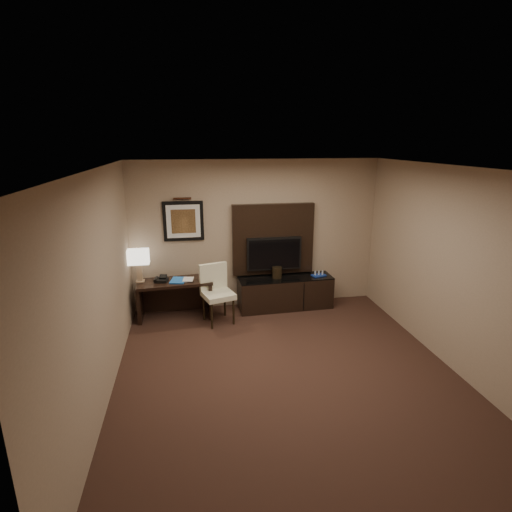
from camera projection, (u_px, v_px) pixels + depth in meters
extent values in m
cube|color=#331D17|center=(288.00, 376.00, 5.30)|extent=(4.50, 5.00, 0.01)
cube|color=silver|center=(293.00, 168.00, 4.55)|extent=(4.50, 5.00, 0.01)
cube|color=#9F876C|center=(256.00, 235.00, 7.29)|extent=(4.50, 0.01, 2.70)
cube|color=#9F876C|center=(388.00, 409.00, 2.56)|extent=(4.50, 0.01, 2.70)
cube|color=#9F876C|center=(100.00, 291.00, 4.56)|extent=(0.01, 5.00, 2.70)
cube|color=#9F876C|center=(455.00, 270.00, 5.29)|extent=(0.01, 5.00, 2.70)
cube|color=black|center=(176.00, 299.00, 6.98)|extent=(1.30, 0.64, 0.68)
cube|color=black|center=(285.00, 293.00, 7.38)|extent=(1.74, 0.54, 0.59)
cube|color=black|center=(273.00, 239.00, 7.30)|extent=(1.50, 0.12, 1.30)
cube|color=black|center=(274.00, 254.00, 7.28)|extent=(1.00, 0.08, 0.60)
cube|color=black|center=(183.00, 221.00, 6.98)|extent=(0.70, 0.04, 0.70)
cylinder|color=#3F2114|center=(182.00, 199.00, 6.83)|extent=(0.04, 0.04, 0.30)
cube|color=blue|center=(178.00, 280.00, 6.88)|extent=(0.31, 0.37, 0.02)
imported|color=tan|center=(183.00, 274.00, 6.88)|extent=(0.18, 0.04, 0.24)
cylinder|color=black|center=(277.00, 272.00, 7.26)|extent=(0.21, 0.21, 0.20)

